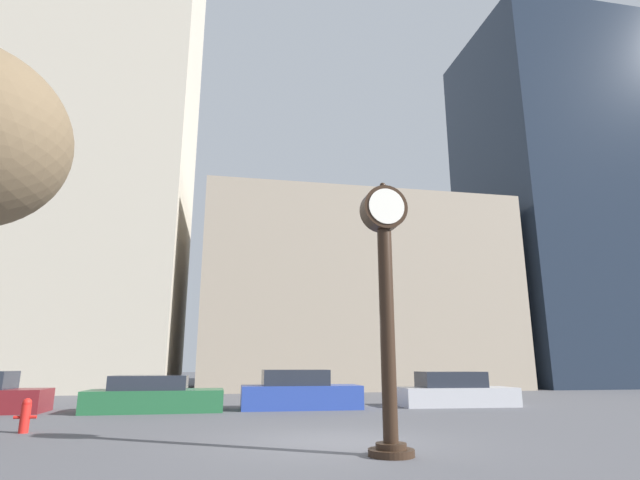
{
  "coord_description": "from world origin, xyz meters",
  "views": [
    {
      "loc": [
        -2.37,
        -10.75,
        1.56
      ],
      "look_at": [
        1.75,
        10.8,
        7.04
      ],
      "focal_mm": 28.0,
      "sensor_mm": 36.0,
      "label": 1
    }
  ],
  "objects_px": {
    "street_clock": "(386,292)",
    "car_green": "(154,396)",
    "car_silver": "(455,392)",
    "car_blue": "(299,392)",
    "fire_hydrant_near": "(25,415)"
  },
  "relations": [
    {
      "from": "street_clock",
      "to": "car_silver",
      "type": "height_order",
      "value": "street_clock"
    },
    {
      "from": "car_blue",
      "to": "car_silver",
      "type": "relative_size",
      "value": 0.96
    },
    {
      "from": "street_clock",
      "to": "car_silver",
      "type": "relative_size",
      "value": 1.13
    },
    {
      "from": "street_clock",
      "to": "car_green",
      "type": "bearing_deg",
      "value": 118.56
    },
    {
      "from": "street_clock",
      "to": "car_blue",
      "type": "distance_m",
      "value": 10.01
    },
    {
      "from": "car_green",
      "to": "car_blue",
      "type": "distance_m",
      "value": 5.03
    },
    {
      "from": "street_clock",
      "to": "fire_hydrant_near",
      "type": "bearing_deg",
      "value": 148.79
    },
    {
      "from": "car_green",
      "to": "car_silver",
      "type": "distance_m",
      "value": 11.1
    },
    {
      "from": "street_clock",
      "to": "car_blue",
      "type": "height_order",
      "value": "street_clock"
    },
    {
      "from": "car_silver",
      "to": "fire_hydrant_near",
      "type": "xyz_separation_m",
      "value": [
        -13.38,
        -5.22,
        -0.14
      ]
    },
    {
      "from": "car_blue",
      "to": "fire_hydrant_near",
      "type": "xyz_separation_m",
      "value": [
        -7.31,
        -5.22,
        -0.18
      ]
    },
    {
      "from": "car_blue",
      "to": "car_silver",
      "type": "xyz_separation_m",
      "value": [
        6.07,
        0.01,
        -0.04
      ]
    },
    {
      "from": "street_clock",
      "to": "fire_hydrant_near",
      "type": "height_order",
      "value": "street_clock"
    },
    {
      "from": "street_clock",
      "to": "fire_hydrant_near",
      "type": "distance_m",
      "value": 9.08
    },
    {
      "from": "street_clock",
      "to": "car_silver",
      "type": "xyz_separation_m",
      "value": [
        5.9,
        9.75,
        -2.34
      ]
    }
  ]
}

